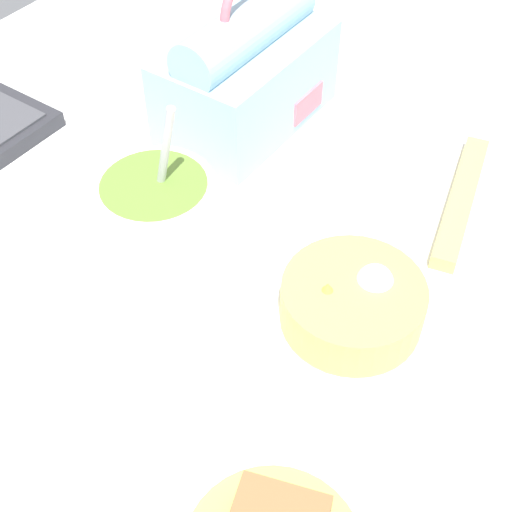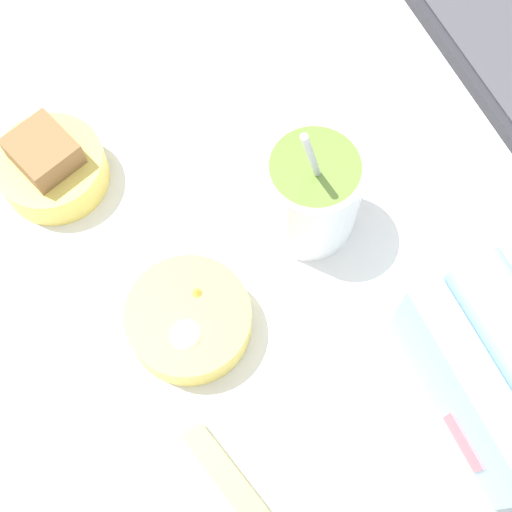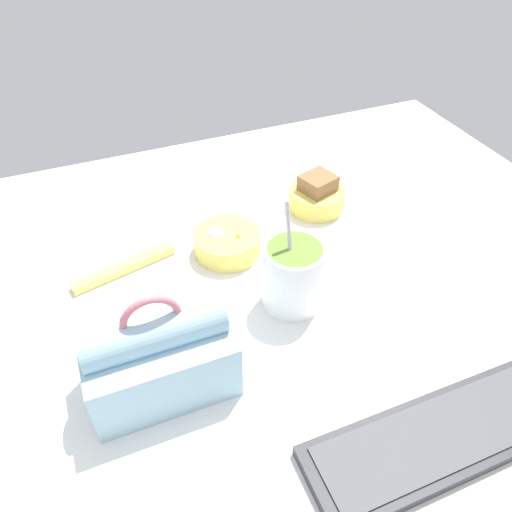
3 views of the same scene
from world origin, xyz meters
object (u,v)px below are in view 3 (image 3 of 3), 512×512
Objects in this scene: soup_cup at (293,275)px; bento_bowl_snacks at (227,242)px; lunch_bag at (159,356)px; chopstick_case at (124,267)px; bento_bowl_sandwich at (317,196)px; keyboard at (444,436)px.

soup_cup is 1.57× the size of bento_bowl_snacks.
chopstick_case is (0.71, -26.53, -5.65)cm from lunch_bag.
soup_cup reaches higher than chopstick_case.
soup_cup is 31.56cm from chopstick_case.
keyboard is at bearing 80.82° from bento_bowl_sandwich.
bento_bowl_sandwich is 0.94× the size of bento_bowl_snacks.
lunch_bag is at bearing -34.98° from keyboard.
keyboard is 39.72cm from lunch_bag.
bento_bowl_sandwich is (-16.56, -23.12, -3.32)cm from soup_cup.
soup_cup is at bearing -161.51° from lunch_bag.
bento_bowl_snacks reaches higher than keyboard.
bento_bowl_snacks is (22.31, 6.73, -0.53)cm from bento_bowl_sandwich.
soup_cup reaches higher than keyboard.
soup_cup is at bearing 54.39° from bento_bowl_sandwich.
keyboard is at bearing 106.12° from bento_bowl_snacks.
chopstick_case is at bearing -88.46° from lunch_bag.
bento_bowl_sandwich is 23.31cm from bento_bowl_snacks.
bento_bowl_sandwich reaches higher than bento_bowl_snacks.
keyboard is 1.96× the size of soup_cup.
lunch_bag is 1.02× the size of soup_cup.
keyboard is at bearing 104.35° from soup_cup.
chopstick_case is at bearing -36.21° from soup_cup.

